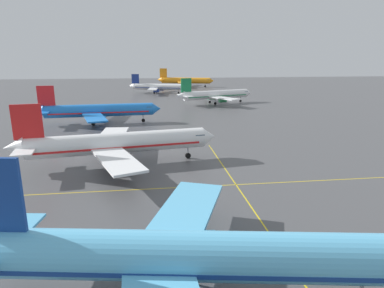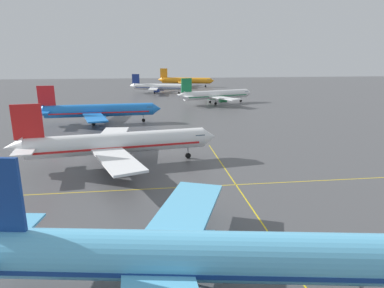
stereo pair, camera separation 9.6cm
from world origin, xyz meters
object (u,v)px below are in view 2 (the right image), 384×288
airliner_far_left_stand (216,95)px  airliner_second_row (117,143)px  airliner_third_row (98,111)px  airliner_front_gate (186,257)px  airliner_far_right_stand (158,87)px  airliner_distant_taxiway (185,81)px

airliner_far_left_stand → airliner_second_row: bearing=-113.8°
airliner_third_row → airliner_far_left_stand: (43.54, 37.89, -0.17)m
airliner_second_row → airliner_front_gate: bearing=-76.9°
airliner_second_row → airliner_far_right_stand: size_ratio=1.21×
airliner_front_gate → airliner_far_right_stand: (2.26, 160.51, -0.80)m
airliner_second_row → airliner_third_row: 41.49m
airliner_front_gate → airliner_far_left_stand: (25.64, 116.38, -0.47)m
airliner_far_right_stand → airliner_distant_taxiway: bearing=62.9°
airliner_far_left_stand → airliner_distant_taxiway: (-4.30, 81.35, 0.21)m
airliner_front_gate → airliner_distant_taxiway: size_ratio=1.08×
airliner_third_row → airliner_distant_taxiway: (39.24, 119.24, 0.04)m
airliner_far_left_stand → airliner_distant_taxiway: size_ratio=0.94×
airliner_front_gate → airliner_distant_taxiway: bearing=83.8°
airliner_front_gate → airliner_third_row: size_ratio=1.08×
airliner_far_left_stand → airliner_distant_taxiway: 81.46m
airliner_front_gate → airliner_third_row: bearing=102.9°
airliner_far_left_stand → airliner_far_right_stand: (-23.38, 44.13, -0.33)m
airliner_second_row → airliner_far_left_stand: bearing=66.2°
airliner_distant_taxiway → airliner_third_row: bearing=-108.2°
airliner_third_row → airliner_far_left_stand: size_ratio=1.07×
airliner_far_left_stand → airliner_far_right_stand: airliner_far_left_stand is taller
airliner_distant_taxiway → airliner_far_right_stand: bearing=-117.1°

